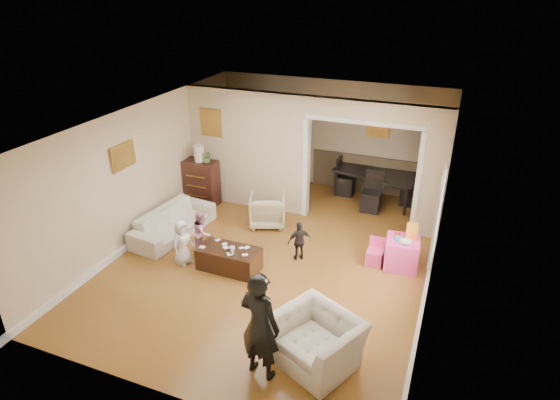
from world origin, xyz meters
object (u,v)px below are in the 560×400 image
at_px(child_kneel_a, 182,242).
at_px(child_toddler, 299,241).
at_px(armchair_front, 317,341).
at_px(dresser, 201,183).
at_px(coffee_cup, 232,249).
at_px(adult_person, 260,326).
at_px(armchair_back, 268,210).
at_px(table_lamp, 199,153).
at_px(cyan_cup, 397,238).
at_px(dining_table, 377,186).
at_px(sofa, 174,222).
at_px(play_table, 402,253).
at_px(child_kneel_b, 202,232).
at_px(coffee_table, 229,259).

height_order(child_kneel_a, child_toddler, child_kneel_a).
relative_size(armchair_front, dresser, 1.03).
height_order(coffee_cup, adult_person, adult_person).
distance_m(armchair_back, coffee_cup, 1.83).
distance_m(dresser, table_lamp, 0.70).
bearing_deg(dresser, child_kneel_a, -67.87).
height_order(cyan_cup, dining_table, dining_table).
distance_m(sofa, cyan_cup, 4.34).
bearing_deg(adult_person, child_toddler, -70.66).
distance_m(adult_person, child_toddler, 2.82).
height_order(dresser, child_kneel_a, dresser).
distance_m(play_table, child_kneel_a, 3.91).
bearing_deg(cyan_cup, dresser, 167.51).
relative_size(coffee_cup, child_kneel_a, 0.11).
distance_m(child_kneel_a, child_kneel_b, 0.47).
relative_size(cyan_cup, child_kneel_a, 0.09).
height_order(sofa, child_kneel_b, child_kneel_b).
bearing_deg(coffee_cup, dining_table, 65.71).
distance_m(armchair_front, coffee_table, 2.62).
distance_m(dining_table, child_kneel_a, 4.83).
relative_size(table_lamp, coffee_table, 0.33).
bearing_deg(table_lamp, adult_person, -51.74).
height_order(child_kneel_a, child_kneel_b, child_kneel_a).
distance_m(armchair_back, child_kneel_b, 1.63).
xyz_separation_m(table_lamp, child_kneel_a, (0.93, -2.29, -0.78)).
height_order(sofa, adult_person, adult_person).
relative_size(dresser, child_kneel_a, 1.19).
distance_m(coffee_cup, dining_table, 4.28).
xyz_separation_m(child_kneel_b, child_toddler, (1.75, 0.45, -0.05)).
bearing_deg(sofa, table_lamp, 14.21).
bearing_deg(child_kneel_a, dresser, 33.12).
xyz_separation_m(table_lamp, cyan_cup, (4.50, -1.00, -0.63)).
distance_m(coffee_table, play_table, 3.06).
distance_m(coffee_table, cyan_cup, 2.97).
xyz_separation_m(dresser, play_table, (4.60, -0.95, -0.24)).
bearing_deg(dining_table, child_kneel_a, -109.48).
bearing_deg(coffee_table, armchair_back, 90.39).
distance_m(coffee_table, adult_person, 2.57).
xyz_separation_m(child_kneel_a, child_kneel_b, (0.15, 0.45, -0.00)).
bearing_deg(dining_table, table_lamp, -140.20).
distance_m(armchair_front, play_table, 2.84).
bearing_deg(sofa, dresser, 14.21).
xyz_separation_m(play_table, cyan_cup, (-0.10, -0.05, 0.31)).
relative_size(table_lamp, dining_table, 0.19).
bearing_deg(coffee_cup, play_table, 24.57).
bearing_deg(sofa, coffee_cup, -106.69).
distance_m(cyan_cup, dining_table, 2.85).
relative_size(adult_person, child_toddler, 2.04).
relative_size(coffee_cup, child_kneel_b, 0.11).
distance_m(sofa, play_table, 4.44).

